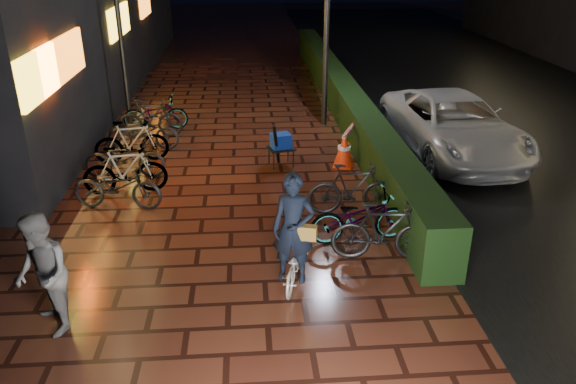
{
  "coord_description": "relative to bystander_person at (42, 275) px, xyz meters",
  "views": [
    {
      "loc": [
        0.36,
        -9.1,
        4.9
      ],
      "look_at": [
        0.99,
        -0.73,
        1.1
      ],
      "focal_mm": 35.0,
      "sensor_mm": 36.0,
      "label": 1
    }
  ],
  "objects": [
    {
      "name": "cyclist",
      "position": [
        3.39,
        0.86,
        -0.18
      ],
      "size": [
        0.77,
        1.37,
        1.86
      ],
      "color": "silver",
      "rests_on": "ground"
    },
    {
      "name": "parked_bikes_storefront",
      "position": [
        0.12,
        6.34,
        -0.39
      ],
      "size": [
        1.99,
        5.86,
        1.03
      ],
      "color": "black",
      "rests_on": "ground"
    },
    {
      "name": "ground",
      "position": [
        2.39,
        2.62,
        -0.87
      ],
      "size": [
        80.0,
        80.0,
        0.0
      ],
      "primitive_type": "plane",
      "color": "#381911",
      "rests_on": "ground"
    },
    {
      "name": "lamp_post_sf",
      "position": [
        -0.59,
        9.34,
        1.93
      ],
      "size": [
        0.48,
        0.22,
        5.1
      ],
      "color": "black",
      "rests_on": "ground"
    },
    {
      "name": "van",
      "position": [
        7.8,
        6.39,
        -0.15
      ],
      "size": [
        2.75,
        5.33,
        1.44
      ],
      "primitive_type": "imported",
      "rotation": [
        0.0,
        0.0,
        0.07
      ],
      "color": "#B9BABF",
      "rests_on": "ground"
    },
    {
      "name": "lamp_post_hedge",
      "position": [
        4.96,
        8.96,
        2.25
      ],
      "size": [
        0.55,
        0.19,
        5.69
      ],
      "color": "black",
      "rests_on": "ground"
    },
    {
      "name": "traffic_barrier",
      "position": [
        5.26,
        6.37,
        -0.48
      ],
      "size": [
        1.12,
        1.9,
        0.78
      ],
      "color": "#FF310D",
      "rests_on": "ground"
    },
    {
      "name": "hedge",
      "position": [
        5.69,
        10.62,
        -0.37
      ],
      "size": [
        0.7,
        20.0,
        1.0
      ],
      "primitive_type": "cube",
      "color": "black",
      "rests_on": "ground"
    },
    {
      "name": "cart_assembly",
      "position": [
        3.5,
        5.83,
        -0.29
      ],
      "size": [
        0.71,
        0.75,
        1.13
      ],
      "color": "black",
      "rests_on": "ground"
    },
    {
      "name": "asphalt_road",
      "position": [
        11.39,
        7.62,
        -0.87
      ],
      "size": [
        11.0,
        60.0,
        0.01
      ],
      "primitive_type": "cube",
      "color": "black",
      "rests_on": "ground"
    },
    {
      "name": "parked_bikes_hedge",
      "position": [
        4.76,
        2.28,
        -0.38
      ],
      "size": [
        2.07,
        2.34,
        1.03
      ],
      "color": "black",
      "rests_on": "ground"
    },
    {
      "name": "bystander_person",
      "position": [
        0.0,
        0.0,
        0.0
      ],
      "size": [
        1.0,
        1.07,
        1.75
      ],
      "primitive_type": "imported",
      "rotation": [
        0.0,
        0.0,
        -1.03
      ],
      "color": "#5F5E61",
      "rests_on": "ground"
    }
  ]
}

